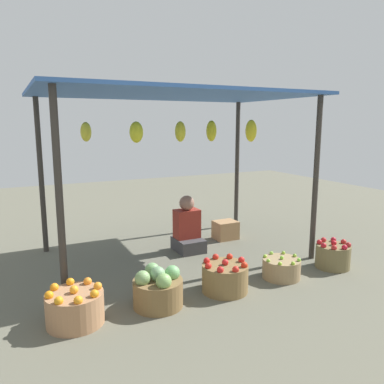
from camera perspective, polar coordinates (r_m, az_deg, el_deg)
The scene contains 9 objects.
ground_plane at distance 5.27m, azimuth -2.50°, elevation -9.31°, with size 14.00×14.00×0.00m, color #605E4E.
market_stall_structure at distance 4.97m, azimuth -2.56°, elevation 12.60°, with size 3.43×2.14×2.15m.
vendor_person at distance 5.35m, azimuth -0.67°, elevation -5.66°, with size 0.36×0.44×0.78m.
basket_oranges at distance 3.69m, azimuth -17.09°, elevation -16.13°, with size 0.51×0.51×0.36m.
basket_cabbages at distance 3.84m, azimuth -5.11°, elevation -14.27°, with size 0.49×0.49×0.40m.
basket_red_tomatoes at distance 4.16m, azimuth 4.94°, elevation -12.58°, with size 0.49×0.49×0.36m.
basket_limes at distance 4.61m, azimuth 13.21°, elevation -11.02°, with size 0.43×0.43×0.26m.
basket_red_apples at distance 5.09m, azimuth 20.31°, elevation -8.89°, with size 0.42×0.42×0.35m.
wooden_crate_near_vendor at distance 5.93m, azimuth 5.02°, elevation -5.67°, with size 0.34×0.28×0.28m, color #A87C51.
Camera 1 is at (-1.99, -4.55, 1.77)m, focal length 35.69 mm.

